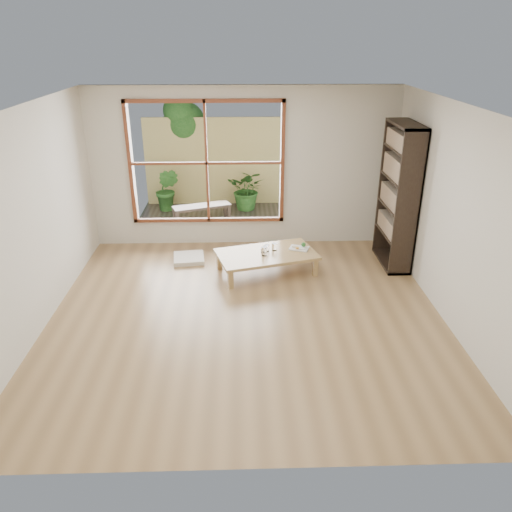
{
  "coord_description": "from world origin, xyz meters",
  "views": [
    {
      "loc": [
        -0.05,
        -5.56,
        3.33
      ],
      "look_at": [
        0.14,
        0.62,
        0.55
      ],
      "focal_mm": 35.0,
      "sensor_mm": 36.0,
      "label": 1
    }
  ],
  "objects_px": {
    "food_tray": "(300,247)",
    "garden_bench": "(202,208)",
    "low_table": "(267,255)",
    "bookshelf": "(398,196)"
  },
  "relations": [
    {
      "from": "bookshelf",
      "to": "food_tray",
      "type": "relative_size",
      "value": 6.48
    },
    {
      "from": "garden_bench",
      "to": "food_tray",
      "type": "bearing_deg",
      "value": -70.14
    },
    {
      "from": "low_table",
      "to": "food_tray",
      "type": "relative_size",
      "value": 4.82
    },
    {
      "from": "food_tray",
      "to": "garden_bench",
      "type": "distance_m",
      "value": 2.57
    },
    {
      "from": "bookshelf",
      "to": "food_tray",
      "type": "bearing_deg",
      "value": -174.13
    },
    {
      "from": "garden_bench",
      "to": "bookshelf",
      "type": "bearing_deg",
      "value": -50.14
    },
    {
      "from": "low_table",
      "to": "garden_bench",
      "type": "xyz_separation_m",
      "value": [
        -1.11,
        2.14,
        0.03
      ]
    },
    {
      "from": "low_table",
      "to": "garden_bench",
      "type": "bearing_deg",
      "value": 101.69
    },
    {
      "from": "low_table",
      "to": "bookshelf",
      "type": "relative_size",
      "value": 0.74
    },
    {
      "from": "low_table",
      "to": "bookshelf",
      "type": "height_order",
      "value": "bookshelf"
    }
  ]
}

